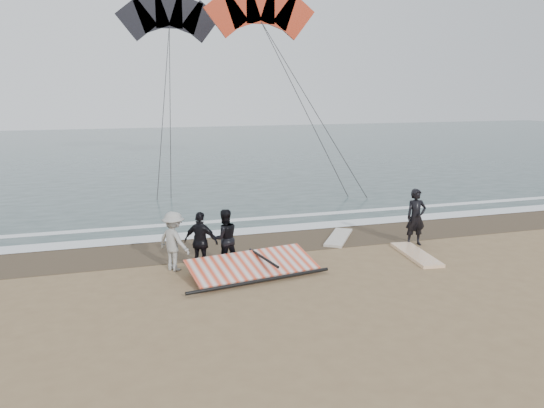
{
  "coord_description": "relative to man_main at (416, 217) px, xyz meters",
  "views": [
    {
      "loc": [
        -5.98,
        -11.64,
        4.91
      ],
      "look_at": [
        -1.48,
        3.0,
        1.6
      ],
      "focal_mm": 35.0,
      "sensor_mm": 36.0,
      "label": 1
    }
  ],
  "objects": [
    {
      "name": "ground",
      "position": [
        -3.27,
        -2.76,
        -0.92
      ],
      "size": [
        120.0,
        120.0,
        0.0
      ],
      "primitive_type": "plane",
      "color": "#8C704C",
      "rests_on": "ground"
    },
    {
      "name": "sea",
      "position": [
        -3.27,
        30.24,
        -0.91
      ],
      "size": [
        120.0,
        54.0,
        0.02
      ],
      "primitive_type": "cube",
      "color": "#233838",
      "rests_on": "ground"
    },
    {
      "name": "wet_sand",
      "position": [
        -3.27,
        1.74,
        -0.91
      ],
      "size": [
        120.0,
        2.8,
        0.01
      ],
      "primitive_type": "cube",
      "color": "#4C3D2B",
      "rests_on": "ground"
    },
    {
      "name": "foam_near",
      "position": [
        -3.27,
        3.14,
        -0.89
      ],
      "size": [
        120.0,
        0.9,
        0.01
      ],
      "primitive_type": "cube",
      "color": "white",
      "rests_on": "sea"
    },
    {
      "name": "foam_far",
      "position": [
        -3.27,
        4.84,
        -0.89
      ],
      "size": [
        120.0,
        0.45,
        0.01
      ],
      "primitive_type": "cube",
      "color": "white",
      "rests_on": "sea"
    },
    {
      "name": "man_main",
      "position": [
        0.0,
        0.0,
        0.0
      ],
      "size": [
        0.7,
        0.48,
        1.84
      ],
      "primitive_type": "imported",
      "rotation": [
        0.0,
        0.0,
        -0.06
      ],
      "color": "black",
      "rests_on": "ground"
    },
    {
      "name": "board_white",
      "position": [
        -0.6,
        -1.06,
        -0.87
      ],
      "size": [
        0.94,
        2.42,
        0.09
      ],
      "primitive_type": "cube",
      "rotation": [
        0.0,
        0.0,
        -0.12
      ],
      "color": "white",
      "rests_on": "ground"
    },
    {
      "name": "board_cream",
      "position": [
        -2.06,
        1.36,
        -0.87
      ],
      "size": [
        1.72,
        2.14,
        0.09
      ],
      "primitive_type": "cube",
      "rotation": [
        0.0,
        0.0,
        -0.6
      ],
      "color": "beige",
      "rests_on": "ground"
    },
    {
      "name": "trio_cluster",
      "position": [
        -7.08,
        -0.31,
        -0.09
      ],
      "size": [
        2.4,
        1.36,
        1.68
      ],
      "color": "black",
      "rests_on": "ground"
    },
    {
      "name": "sail_rig",
      "position": [
        -5.8,
        -1.08,
        -0.72
      ],
      "size": [
        3.98,
        2.23,
        0.49
      ],
      "color": "black",
      "rests_on": "ground"
    },
    {
      "name": "kite_red",
      "position": [
        -0.65,
        15.73,
        8.07
      ],
      "size": [
        7.15,
        4.5,
        12.61
      ],
      "color": "red",
      "rests_on": "ground"
    },
    {
      "name": "kite_dark",
      "position": [
        -5.23,
        20.38,
        8.16
      ],
      "size": [
        7.13,
        5.56,
        14.15
      ],
      "color": "black",
      "rests_on": "ground"
    }
  ]
}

